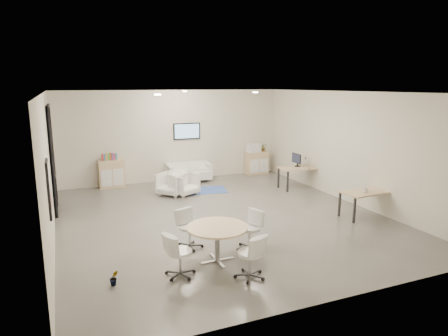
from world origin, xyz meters
name	(u,v)px	position (x,y,z in m)	size (l,w,h in m)	color
room_shell	(221,157)	(0.00, 0.00, 1.60)	(9.60, 10.60, 4.80)	#57544F
glass_door	(52,155)	(-3.95, 2.51, 1.50)	(0.09, 1.90, 2.85)	black
artwork	(49,189)	(-3.97, -1.60, 1.55)	(0.05, 0.54, 1.04)	black
wall_tv	(187,131)	(0.50, 4.46, 1.75)	(0.98, 0.06, 0.58)	black
ceiling_spots	(202,92)	(-0.20, 0.83, 3.18)	(3.14, 4.14, 0.03)	#FFEAC6
sideboard_left	(112,174)	(-2.21, 4.26, 0.47)	(0.83, 0.43, 0.93)	#D6AF81
sideboard_right	(257,163)	(3.23, 4.26, 0.43)	(0.87, 0.42, 0.87)	#D6AF81
books	(109,157)	(-2.25, 4.26, 1.04)	(0.48, 0.14, 0.22)	red
printer	(254,148)	(3.08, 4.27, 1.02)	(0.52, 0.45, 0.33)	white
loveseat	(189,173)	(0.43, 4.11, 0.31)	(1.59, 0.87, 0.58)	white
blue_rug	(204,190)	(0.51, 2.68, 0.01)	(1.40, 0.93, 0.01)	#33519C
armchair_left	(172,183)	(-0.61, 2.57, 0.38)	(0.75, 0.70, 0.77)	white
armchair_right	(184,183)	(-0.24, 2.45, 0.37)	(0.73, 0.68, 0.75)	white
desk_rear	(300,169)	(3.53, 1.76, 0.64)	(1.41, 0.79, 0.71)	#D6AF81
desk_front	(367,194)	(3.50, -1.41, 0.62)	(1.37, 0.76, 0.69)	#D6AF81
monitor	(297,160)	(3.49, 1.91, 0.94)	(0.20, 0.50, 0.44)	black
round_table	(217,231)	(-1.07, -2.44, 0.63)	(1.18, 1.18, 0.72)	#D6AF81
meeting_chairs	(217,242)	(-1.07, -2.44, 0.41)	(2.41, 2.41, 0.82)	white
plant_cabinet	(263,148)	(3.48, 4.24, 0.98)	(0.26, 0.29, 0.23)	#3F7F3F
plant_floor	(114,282)	(-3.05, -2.64, 0.06)	(0.15, 0.28, 0.12)	#3F7F3F
cup	(365,190)	(3.37, -1.49, 0.75)	(0.13, 0.10, 0.13)	white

